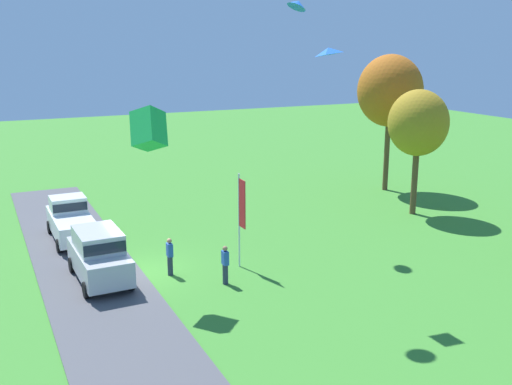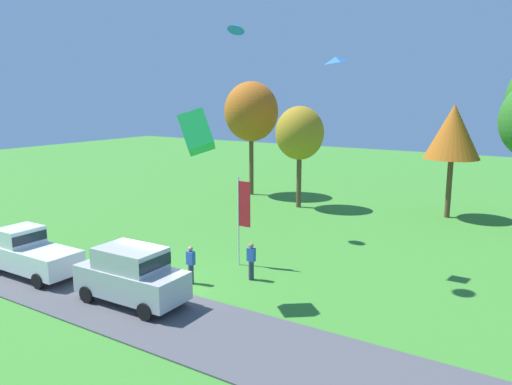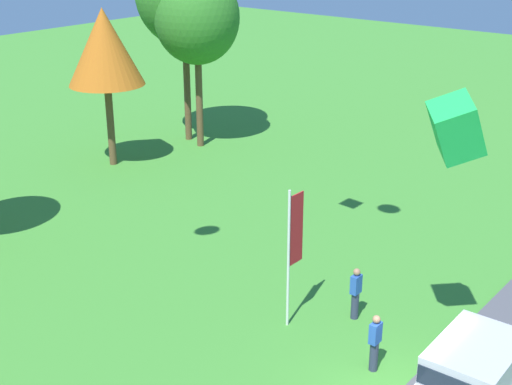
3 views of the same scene
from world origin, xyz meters
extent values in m
plane|color=#3D842D|center=(0.00, 0.00, 0.00)|extent=(120.00, 120.00, 0.00)
cube|color=#4C4C51|center=(0.00, -2.05, 0.03)|extent=(36.00, 4.40, 0.06)
cube|color=white|center=(-5.97, -1.98, 0.90)|extent=(5.01, 1.93, 1.00)
cube|color=white|center=(-6.77, -1.98, 1.80)|extent=(1.51, 1.77, 0.80)
cube|color=#19232D|center=(-6.77, -1.98, 1.80)|extent=(1.54, 1.74, 0.44)
cylinder|color=black|center=(-7.67, -2.89, 0.40)|extent=(0.68, 0.24, 0.68)
cylinder|color=black|center=(-7.68, -1.08, 0.40)|extent=(0.68, 0.24, 0.68)
cylinder|color=black|center=(-4.27, -2.87, 0.40)|extent=(0.68, 0.24, 0.68)
cylinder|color=black|center=(-4.28, -1.06, 0.40)|extent=(0.68, 0.24, 0.68)
cube|color=#B7B7BC|center=(0.21, -1.76, 0.95)|extent=(4.65, 2.02, 1.10)
cube|color=#B7B7BC|center=(0.21, -1.76, 1.92)|extent=(2.64, 1.83, 0.84)
cube|color=#19232D|center=(0.21, -1.76, 1.92)|extent=(2.69, 1.79, 0.46)
cylinder|color=black|center=(-1.33, -2.70, 0.40)|extent=(0.69, 0.26, 0.68)
cylinder|color=black|center=(-1.38, -0.89, 0.40)|extent=(0.69, 0.26, 0.68)
cylinder|color=black|center=(1.79, -2.62, 0.40)|extent=(0.69, 0.26, 0.68)
cylinder|color=black|center=(1.75, -0.82, 0.40)|extent=(0.69, 0.26, 0.68)
cylinder|color=#2D334C|center=(0.75, 1.21, 0.44)|extent=(0.24, 0.24, 0.88)
cube|color=#2851AD|center=(0.75, 1.21, 1.18)|extent=(0.36, 0.22, 0.60)
sphere|color=#9E7051|center=(0.75, 1.21, 1.60)|extent=(0.22, 0.22, 0.22)
cylinder|color=#2D334C|center=(2.73, 3.04, 0.44)|extent=(0.24, 0.24, 0.88)
cube|color=#2851AD|center=(2.73, 3.04, 1.18)|extent=(0.36, 0.22, 0.60)
sphere|color=#9E7051|center=(2.73, 3.04, 1.60)|extent=(0.22, 0.22, 0.22)
cylinder|color=brown|center=(-8.10, 19.64, 2.45)|extent=(0.36, 0.36, 4.90)
ellipsoid|color=#B25B19|center=(-8.10, 19.64, 6.89)|extent=(4.41, 4.41, 4.85)
cylinder|color=brown|center=(-2.46, 17.43, 1.96)|extent=(0.36, 0.36, 3.92)
ellipsoid|color=olive|center=(-2.46, 17.43, 5.50)|extent=(3.53, 3.53, 3.88)
cylinder|color=silver|center=(1.10, 4.41, 2.20)|extent=(0.08, 0.08, 4.40)
cube|color=red|center=(1.45, 4.41, 3.08)|extent=(0.64, 0.04, 2.20)
cube|color=green|center=(2.12, 0.14, 6.78)|extent=(1.91, 1.57, 1.92)
pyramid|color=blue|center=(5.02, 6.44, 9.74)|extent=(1.16, 1.16, 0.40)
cone|color=blue|center=(-2.20, 9.10, 11.90)|extent=(1.14, 1.19, 0.75)
camera|label=1|loc=(24.93, -6.02, 10.07)|focal=42.00mm
camera|label=2|loc=(14.41, -14.83, 8.17)|focal=35.00mm
camera|label=3|loc=(-14.00, -6.67, 11.70)|focal=50.00mm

